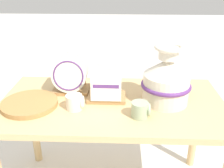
{
  "coord_description": "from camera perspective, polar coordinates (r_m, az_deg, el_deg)",
  "views": [
    {
      "loc": [
        0.06,
        -1.33,
        1.41
      ],
      "look_at": [
        0.0,
        0.0,
        0.8
      ],
      "focal_mm": 42.0,
      "sensor_mm": 36.0,
      "label": 1
    }
  ],
  "objects": [
    {
      "name": "wicker_charger_stack",
      "position": [
        1.53,
        -17.49,
        -4.1
      ],
      "size": [
        0.31,
        0.31,
        0.03
      ],
      "color": "#AD7F47",
      "rests_on": "display_table"
    },
    {
      "name": "ceramic_vase",
      "position": [
        1.48,
        11.75,
        0.97
      ],
      "size": [
        0.28,
        0.28,
        0.33
      ],
      "color": "silver",
      "rests_on": "display_table"
    },
    {
      "name": "mug_sage_glaze",
      "position": [
        1.35,
        6.28,
        -5.58
      ],
      "size": [
        0.1,
        0.09,
        0.08
      ],
      "color": "#9EB28E",
      "rests_on": "display_table"
    },
    {
      "name": "dish_rack_square_plates",
      "position": [
        1.51,
        -1.18,
        -1.33
      ],
      "size": [
        0.22,
        0.16,
        0.19
      ],
      "color": "tan",
      "rests_on": "display_table"
    },
    {
      "name": "mug_cream_glaze",
      "position": [
        1.43,
        -8.05,
        -3.9
      ],
      "size": [
        0.1,
        0.09,
        0.08
      ],
      "color": "silver",
      "rests_on": "display_table"
    },
    {
      "name": "dish_rack_round_plates",
      "position": [
        1.6,
        -9.03,
        1.44
      ],
      "size": [
        0.22,
        0.17,
        0.23
      ],
      "color": "tan",
      "rests_on": "display_table"
    },
    {
      "name": "display_table",
      "position": [
        1.55,
        0.0,
        -6.73
      ],
      "size": [
        1.29,
        0.69,
        0.69
      ],
      "color": "tan",
      "rests_on": "ground_plane"
    }
  ]
}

